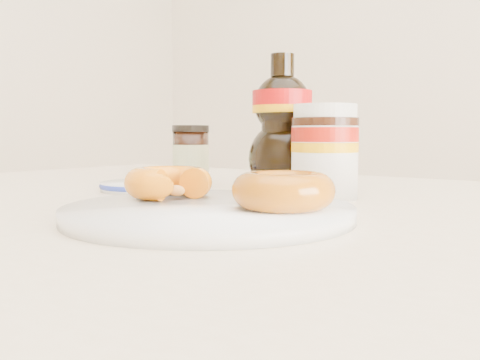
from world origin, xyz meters
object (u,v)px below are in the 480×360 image
Objects in this scene: donut_whole at (283,190)px; blue_rim_saucer at (145,186)px; nutella_jar at (325,148)px; syrup_bottle at (282,124)px; plate at (209,212)px; dining_table at (252,264)px; dark_jar at (191,156)px; donut_bitten at (168,182)px.

donut_whole is 0.34m from blue_rim_saucer.
donut_whole is at bearing -72.46° from nutella_jar.
donut_whole is at bearing -56.89° from syrup_bottle.
nutella_jar is at bearing 87.18° from plate.
blue_rim_saucer reaches higher than dining_table.
nutella_jar is 0.27m from blue_rim_saucer.
blue_rim_saucer is (-0.17, -0.11, -0.09)m from syrup_bottle.
dark_jar is (-0.18, 0.01, -0.05)m from syrup_bottle.
syrup_bottle reaches higher than donut_bitten.
nutella_jar reaches higher than donut_bitten.
blue_rim_saucer is (0.01, -0.11, -0.04)m from dark_jar.
donut_bitten is 0.21m from blue_rim_saucer.
syrup_bottle reaches higher than nutella_jar.
dining_table is 0.17m from nutella_jar.
donut_whole is (0.15, 0.00, 0.00)m from donut_bitten.
dark_jar is (-0.20, 0.11, 0.13)m from dining_table.
syrup_bottle is (-0.00, 0.23, 0.07)m from donut_bitten.
nutella_jar reaches higher than blue_rim_saucer.
syrup_bottle is 1.50× the size of blue_rim_saucer.
nutella_jar is (0.09, 0.19, 0.03)m from donut_bitten.
nutella_jar reaches higher than dark_jar.
plate is 0.27m from syrup_bottle.
syrup_bottle is (-0.15, 0.23, 0.07)m from donut_whole.
dark_jar is (-0.27, 0.04, -0.02)m from nutella_jar.
donut_whole is 0.20m from nutella_jar.
dark_jar is at bearing 144.56° from donut_whole.
dark_jar reaches higher than donut_bitten.
donut_whole reaches higher than blue_rim_saucer.
blue_rim_saucer is at bearing 159.22° from donut_whole.
donut_bitten is 0.49× the size of syrup_bottle.
nutella_jar is 0.10m from syrup_bottle.
plate is at bearing -69.19° from dining_table.
plate is (0.06, -0.15, 0.09)m from dining_table.
blue_rim_saucer is at bearing -83.21° from dark_jar.
syrup_bottle is (-0.09, 0.03, 0.03)m from nutella_jar.
syrup_bottle is (-0.08, 0.25, 0.09)m from plate.
plate reaches higher than dining_table.
plate is 0.28m from blue_rim_saucer.
donut_bitten is (-0.02, -0.13, 0.11)m from dining_table.
dining_table is at bearing 2.81° from blue_rim_saucer.
donut_whole is 0.41m from dark_jar.
donut_bitten reaches higher than dining_table.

